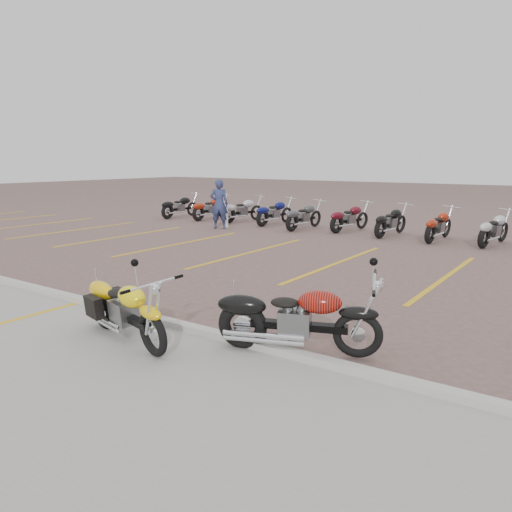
{
  "coord_description": "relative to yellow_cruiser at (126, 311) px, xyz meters",
  "views": [
    {
      "loc": [
        5.44,
        -7.42,
        2.61
      ],
      "look_at": [
        -0.05,
        0.46,
        0.75
      ],
      "focal_mm": 35.0,
      "sensor_mm": 36.0,
      "label": 1
    }
  ],
  "objects": [
    {
      "name": "parking_stripes",
      "position": [
        0.08,
        6.8,
        -0.44
      ],
      "size": [
        38.0,
        5.5,
        0.01
      ],
      "primitive_type": null,
      "color": "gold",
      "rests_on": "ground"
    },
    {
      "name": "bg_bike_row",
      "position": [
        -2.96,
        12.16,
        0.1
      ],
      "size": [
        15.75,
        2.07,
        1.1
      ],
      "color": "black",
      "rests_on": "ground"
    },
    {
      "name": "curb",
      "position": [
        0.08,
        0.8,
        -0.39
      ],
      "size": [
        60.0,
        0.18,
        0.12
      ],
      "primitive_type": "cube",
      "color": "#ADAAA3",
      "rests_on": "ground"
    },
    {
      "name": "concrete_apron",
      "position": [
        0.08,
        -1.7,
        -0.44
      ],
      "size": [
        60.0,
        5.0,
        0.01
      ],
      "primitive_type": "cube",
      "color": "#9E9B93",
      "rests_on": "ground"
    },
    {
      "name": "yellow_cruiser",
      "position": [
        0.0,
        0.0,
        0.0
      ],
      "size": [
        2.15,
        0.67,
        0.9
      ],
      "rotation": [
        0.1,
        0.0,
        -0.25
      ],
      "color": "black",
      "rests_on": "ground"
    },
    {
      "name": "flame_cruiser",
      "position": [
        2.25,
        0.99,
        0.01
      ],
      "size": [
        2.15,
        0.94,
        0.93
      ],
      "rotation": [
        0.11,
        0.0,
        0.37
      ],
      "color": "black",
      "rests_on": "ground"
    },
    {
      "name": "bollard",
      "position": [
        -6.54,
        10.59,
        0.05
      ],
      "size": [
        0.18,
        0.18,
        1.0
      ],
      "primitive_type": "cube",
      "rotation": [
        0.0,
        0.0,
        -0.19
      ],
      "color": "white",
      "rests_on": "ground"
    },
    {
      "name": "person_a",
      "position": [
        -6.55,
        10.23,
        0.5
      ],
      "size": [
        0.82,
        0.75,
        1.88
      ],
      "primitive_type": "imported",
      "rotation": [
        0.0,
        0.0,
        3.7
      ],
      "color": "navy",
      "rests_on": "ground"
    },
    {
      "name": "ground",
      "position": [
        0.08,
        2.8,
        -0.45
      ],
      "size": [
        100.0,
        100.0,
        0.0
      ],
      "primitive_type": "plane",
      "color": "#725652",
      "rests_on": "ground"
    }
  ]
}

